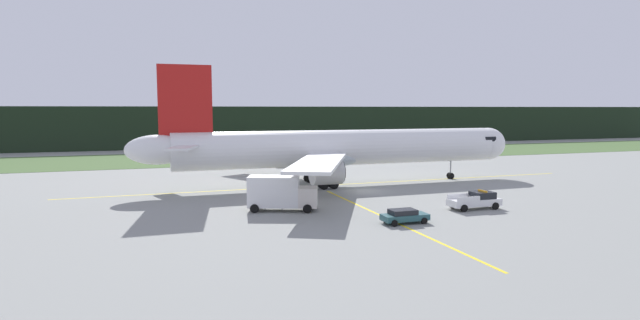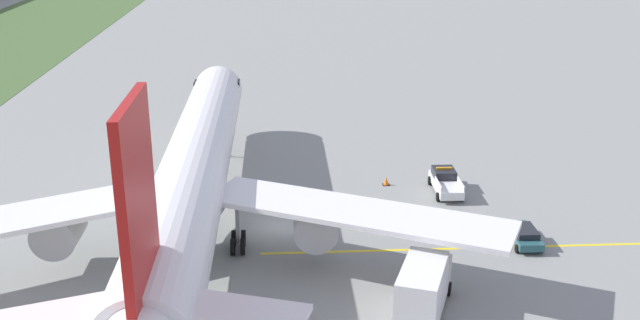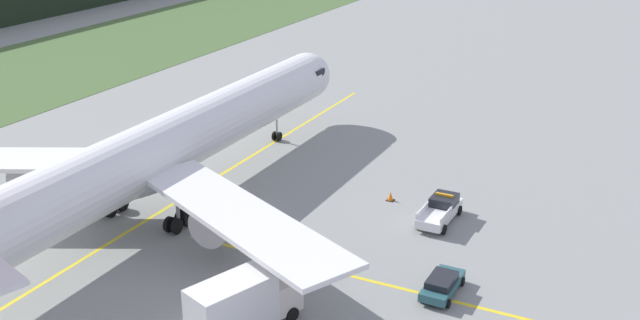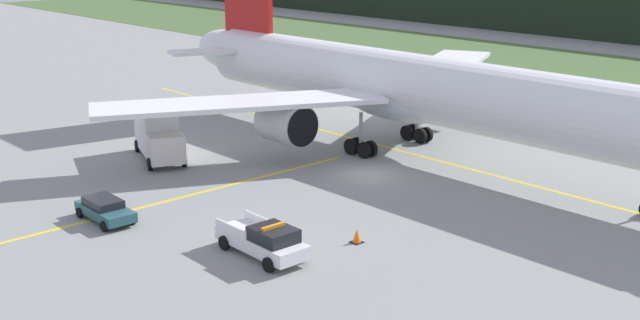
# 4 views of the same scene
# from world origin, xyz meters

# --- Properties ---
(ground) EXTENTS (320.00, 320.00, 0.00)m
(ground) POSITION_xyz_m (0.00, 0.00, 0.00)
(ground) COLOR gray
(taxiway_centerline_main) EXTENTS (72.96, 0.93, 0.01)m
(taxiway_centerline_main) POSITION_xyz_m (-0.57, 6.25, 0.00)
(taxiway_centerline_main) COLOR yellow
(taxiway_centerline_main) RESTS_ON ground
(taxiway_centerline_spur) EXTENTS (0.59, 33.83, 0.01)m
(taxiway_centerline_spur) POSITION_xyz_m (-4.33, -15.44, 0.00)
(taxiway_centerline_spur) COLOR yellow
(taxiway_centerline_spur) RESTS_ON ground
(airliner) EXTENTS (54.63, 42.76, 15.82)m
(airliner) POSITION_xyz_m (-1.39, 6.25, 5.00)
(airliner) COLOR silver
(airliner) RESTS_ON ground
(ops_pickup_truck) EXTENTS (5.56, 2.30, 1.94)m
(ops_pickup_truck) POSITION_xyz_m (6.54, -14.09, 0.90)
(ops_pickup_truck) COLOR white
(ops_pickup_truck) RESTS_ON ground
(catering_truck) EXTENTS (7.44, 4.66, 3.74)m
(catering_truck) POSITION_xyz_m (-13.14, -8.53, 1.88)
(catering_truck) COLOR silver
(catering_truck) RESTS_ON ground
(staff_car) EXTENTS (4.30, 2.00, 1.30)m
(staff_car) POSITION_xyz_m (-3.74, -17.66, 0.70)
(staff_car) COLOR #265257
(staff_car) RESTS_ON ground
(apron_cone) EXTENTS (0.61, 0.61, 0.77)m
(apron_cone) POSITION_xyz_m (8.33, -9.23, 0.37)
(apron_cone) COLOR black
(apron_cone) RESTS_ON ground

